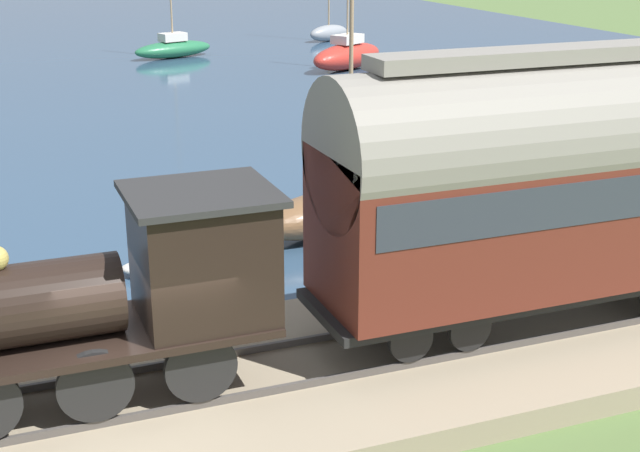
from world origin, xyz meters
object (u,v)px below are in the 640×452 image
rowboat_far_out (172,267)px  passenger_coach (555,174)px  sailboat_brown (349,208)px  sailboat_green (173,48)px  sailboat_red (347,55)px  steam_locomotive (114,287)px  sailboat_gray (329,31)px

rowboat_far_out → passenger_coach: bearing=-119.5°
sailboat_brown → rowboat_far_out: sailboat_brown is taller
sailboat_green → sailboat_red: bearing=-153.5°
passenger_coach → rowboat_far_out: size_ratio=3.67×
steam_locomotive → sailboat_brown: sailboat_brown is taller
sailboat_gray → sailboat_green: sailboat_gray is taller
steam_locomotive → sailboat_red: sailboat_red is taller
passenger_coach → sailboat_brown: 7.45m
steam_locomotive → sailboat_gray: size_ratio=0.70×
sailboat_red → steam_locomotive: bearing=119.6°
sailboat_brown → passenger_coach: bearing=173.2°
steam_locomotive → sailboat_brown: 9.79m
passenger_coach → sailboat_brown: bearing=6.6°
sailboat_gray → sailboat_green: (-3.68, 10.90, -0.05)m
passenger_coach → sailboat_gray: size_ratio=0.99×
steam_locomotive → sailboat_green: sailboat_green is taller
sailboat_gray → sailboat_red: size_ratio=1.36×
passenger_coach → sailboat_green: (37.87, -1.65, -2.61)m
steam_locomotive → sailboat_green: size_ratio=0.83×
sailboat_green → rowboat_far_out: sailboat_green is taller
passenger_coach → sailboat_gray: sailboat_gray is taller
passenger_coach → rowboat_far_out: bearing=44.1°
sailboat_brown → rowboat_far_out: (-1.26, 4.71, -0.42)m
sailboat_brown → sailboat_green: (30.92, -2.46, -0.04)m
steam_locomotive → sailboat_brown: (6.95, -6.70, -1.63)m
steam_locomotive → sailboat_gray: 46.17m
passenger_coach → sailboat_red: size_ratio=1.35×
rowboat_far_out → steam_locomotive: bearing=177.1°
sailboat_red → sailboat_green: size_ratio=0.87×
sailboat_red → sailboat_brown: (-23.51, 9.93, -0.14)m
passenger_coach → rowboat_far_out: (5.69, 5.52, -2.99)m
sailboat_green → rowboat_far_out: bearing=148.7°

